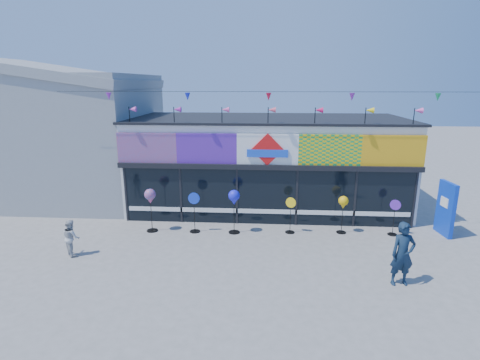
# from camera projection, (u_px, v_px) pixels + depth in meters

# --- Properties ---
(ground) EXTENTS (80.00, 80.00, 0.00)m
(ground) POSITION_uv_depth(u_px,v_px,m) (266.00, 262.00, 12.07)
(ground) COLOR slate
(ground) RESTS_ON ground
(kite_shop) EXTENTS (16.00, 5.70, 5.31)m
(kite_shop) POSITION_uv_depth(u_px,v_px,m) (267.00, 162.00, 17.28)
(kite_shop) COLOR white
(kite_shop) RESTS_ON ground
(neighbour_building) EXTENTS (8.18, 7.20, 6.87)m
(neighbour_building) POSITION_uv_depth(u_px,v_px,m) (67.00, 132.00, 18.67)
(neighbour_building) COLOR gray
(neighbour_building) RESTS_ON ground
(blue_sign) EXTENTS (0.27, 1.04, 2.06)m
(blue_sign) POSITION_uv_depth(u_px,v_px,m) (446.00, 209.00, 14.05)
(blue_sign) COLOR #0C38C1
(blue_sign) RESTS_ON ground
(spinner_0) EXTENTS (0.43, 0.43, 1.71)m
(spinner_0) POSITION_uv_depth(u_px,v_px,m) (150.00, 198.00, 14.29)
(spinner_0) COLOR black
(spinner_0) RESTS_ON ground
(spinner_1) EXTENTS (0.44, 0.40, 1.58)m
(spinner_1) POSITION_uv_depth(u_px,v_px,m) (194.00, 211.00, 14.34)
(spinner_1) COLOR black
(spinner_1) RESTS_ON ground
(spinner_2) EXTENTS (0.43, 0.43, 1.71)m
(spinner_2) POSITION_uv_depth(u_px,v_px,m) (234.00, 199.00, 14.12)
(spinner_2) COLOR black
(spinner_2) RESTS_ON ground
(spinner_3) EXTENTS (0.38, 0.36, 1.41)m
(spinner_3) POSITION_uv_depth(u_px,v_px,m) (290.00, 214.00, 14.28)
(spinner_3) COLOR black
(spinner_3) RESTS_ON ground
(spinner_4) EXTENTS (0.37, 0.37, 1.48)m
(spinner_4) POSITION_uv_depth(u_px,v_px,m) (343.00, 204.00, 14.16)
(spinner_4) COLOR black
(spinner_4) RESTS_ON ground
(spinner_5) EXTENTS (0.37, 0.35, 1.39)m
(spinner_5) POSITION_uv_depth(u_px,v_px,m) (394.00, 217.00, 14.07)
(spinner_5) COLOR black
(spinner_5) RESTS_ON ground
(adult_man) EXTENTS (0.73, 0.53, 1.87)m
(adult_man) POSITION_uv_depth(u_px,v_px,m) (403.00, 254.00, 10.55)
(adult_man) COLOR #12253A
(adult_man) RESTS_ON ground
(child) EXTENTS (0.67, 0.67, 1.24)m
(child) POSITION_uv_depth(u_px,v_px,m) (71.00, 237.00, 12.47)
(child) COLOR #B9B9B9
(child) RESTS_ON ground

